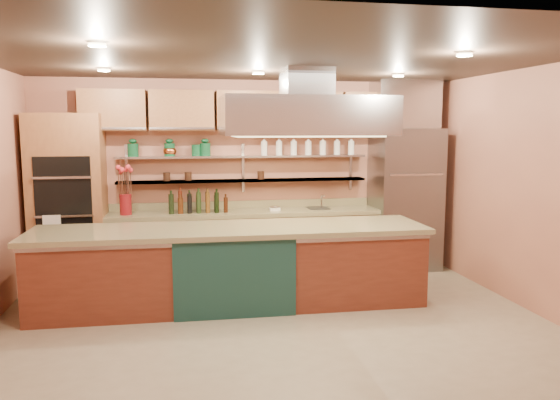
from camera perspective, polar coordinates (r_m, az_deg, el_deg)
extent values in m
cube|color=gray|center=(5.97, -0.42, -13.27)|extent=(6.00, 5.00, 0.02)
cube|color=black|center=(5.62, -0.45, 14.59)|extent=(6.00, 5.00, 0.02)
cube|color=#AA6950|center=(8.08, -3.55, 2.49)|extent=(6.00, 0.04, 2.80)
cube|color=#AA6950|center=(3.23, 7.43, -5.26)|extent=(6.00, 0.04, 2.80)
cube|color=#AA6950|center=(6.82, 25.23, 0.84)|extent=(0.04, 5.00, 2.80)
cube|color=#965D36|center=(7.87, -21.24, 0.02)|extent=(0.95, 0.64, 2.30)
cube|color=slate|center=(8.39, 12.91, 0.10)|extent=(0.95, 0.72, 2.10)
cube|color=tan|center=(7.92, -3.59, -4.46)|extent=(3.84, 0.64, 0.93)
cube|color=#A8ACAF|center=(7.95, -3.79, 2.04)|extent=(3.60, 0.26, 0.03)
cube|color=#A8ACAF|center=(7.93, -3.82, 4.56)|extent=(3.60, 0.26, 0.03)
cube|color=#965D36|center=(7.88, -3.45, 9.28)|extent=(4.60, 0.36, 0.55)
cube|color=#A8ACAF|center=(6.52, 2.76, 8.76)|extent=(2.00, 1.00, 0.45)
cube|color=#FFE5A5|center=(5.81, -0.80, 14.05)|extent=(4.00, 2.80, 0.02)
cube|color=maroon|center=(6.58, -5.05, -6.90)|extent=(4.55, 1.07, 0.95)
cylinder|color=maroon|center=(7.75, -15.83, -0.45)|extent=(0.18, 0.18, 0.28)
cube|color=black|center=(7.72, -8.50, -0.29)|extent=(0.90, 0.57, 0.28)
cube|color=silver|center=(7.84, -0.55, -0.81)|extent=(0.15, 0.12, 0.08)
cylinder|color=silver|center=(8.09, 4.36, -0.15)|extent=(0.03, 0.03, 0.20)
ellipsoid|color=#B6552A|center=(7.87, -11.37, 5.00)|extent=(0.20, 0.20, 0.13)
cylinder|color=#0E4123|center=(7.87, -8.74, 5.16)|extent=(0.14, 0.14, 0.16)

